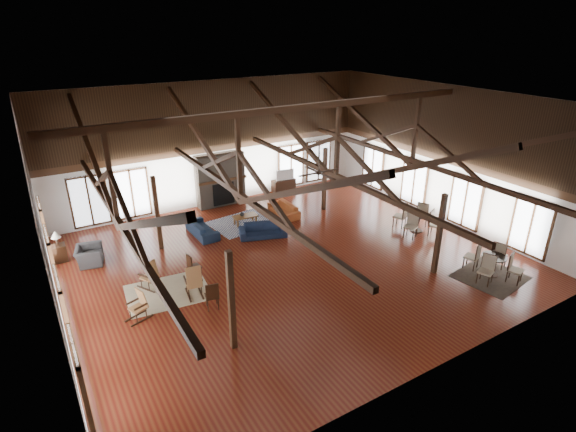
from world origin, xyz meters
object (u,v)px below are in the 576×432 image
sofa_navy_left (202,228)px  armchair (89,255)px  sofa_orange (284,209)px  tv_console (284,185)px  coffee_table (245,217)px  cafe_table_far (418,219)px  sofa_navy_front (263,230)px  cafe_table_near (493,262)px

sofa_navy_left → armchair: 4.56m
sofa_orange → armchair: 8.66m
sofa_orange → tv_console: 3.28m
coffee_table → armchair: bearing=-175.5°
sofa_navy_left → armchair: bearing=90.5°
sofa_navy_left → tv_console: (5.76, 2.91, 0.03)m
cafe_table_far → tv_console: cafe_table_far is taller
armchair → cafe_table_far: size_ratio=0.49×
sofa_navy_front → armchair: bearing=-172.4°
sofa_navy_front → sofa_navy_left: sofa_navy_left is taller
coffee_table → armchair: 6.63m
sofa_navy_front → cafe_table_far: bearing=-7.5°
tv_console → sofa_navy_front: bearing=-129.4°
sofa_orange → coffee_table: (-2.03, -0.02, 0.08)m
sofa_orange → cafe_table_near: bearing=22.0°
coffee_table → armchair: (-6.63, -0.24, -0.02)m
cafe_table_near → tv_console: size_ratio=1.60×
armchair → cafe_table_near: cafe_table_near is taller
sofa_orange → tv_console: bearing=148.8°
sofa_navy_left → cafe_table_near: (7.73, -8.53, 0.23)m
cafe_table_near → cafe_table_far: bearing=83.9°
armchair → tv_console: (10.32, 3.09, -0.02)m
sofa_navy_left → sofa_navy_front: bearing=-126.7°
sofa_navy_left → sofa_orange: (4.10, 0.08, -0.02)m
sofa_navy_front → coffee_table: (-0.07, 1.55, 0.07)m
coffee_table → cafe_table_far: bearing=-34.1°
sofa_orange → armchair: (-8.66, -0.26, 0.07)m
cafe_table_far → tv_console: 7.76m
sofa_navy_left → cafe_table_far: cafe_table_far is taller
sofa_navy_front → sofa_orange: sofa_navy_front is taller
tv_console → sofa_navy_left: bearing=-153.2°
sofa_navy_left → cafe_table_near: 11.52m
sofa_orange → armchair: armchair is taller
cafe_table_near → armchair: bearing=145.8°
sofa_orange → coffee_table: bearing=-90.2°
coffee_table → sofa_orange: bearing=3.0°
sofa_orange → cafe_table_near: size_ratio=0.92×
sofa_navy_front → tv_console: size_ratio=1.55×
sofa_navy_front → coffee_table: size_ratio=1.81×
sofa_navy_front → cafe_table_near: 8.99m
armchair → tv_console: 10.77m
armchair → tv_console: bearing=-60.2°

